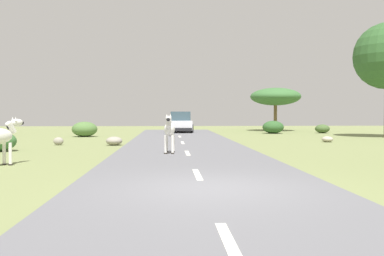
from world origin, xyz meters
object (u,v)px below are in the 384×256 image
(bush_4, at_px, (3,134))
(rock_0, at_px, (114,141))
(bush_0, at_px, (322,129))
(rock_4, at_px, (58,141))
(rock_3, at_px, (327,139))
(car_0, at_px, (180,123))
(bush_1, at_px, (273,127))
(zebra_0, at_px, (169,130))
(zebra_2, at_px, (0,137))
(bush_3, at_px, (85,129))
(tree_3, at_px, (275,97))

(bush_4, bearing_deg, rock_0, -41.38)
(bush_0, distance_m, bush_4, 24.60)
(rock_4, bearing_deg, rock_0, -4.91)
(rock_0, height_order, rock_3, rock_0)
(car_0, distance_m, bush_1, 7.78)
(rock_0, xyz_separation_m, rock_3, (11.96, 1.78, -0.06))
(zebra_0, bearing_deg, bush_1, -113.46)
(car_0, relative_size, rock_4, 8.42)
(car_0, relative_size, bush_0, 3.62)
(zebra_2, xyz_separation_m, car_0, (6.29, 22.44, -0.08))
(bush_3, bearing_deg, bush_1, 15.01)
(tree_3, bearing_deg, bush_1, -106.25)
(zebra_0, bearing_deg, rock_3, -140.11)
(zebra_2, distance_m, car_0, 23.30)
(bush_0, bearing_deg, rock_4, -146.60)
(car_0, relative_size, bush_3, 2.47)
(bush_1, bearing_deg, car_0, 165.24)
(bush_0, bearing_deg, zebra_0, -126.04)
(car_0, xyz_separation_m, rock_0, (-3.81, -13.95, -0.62))
(car_0, distance_m, tree_3, 9.58)
(rock_0, bearing_deg, zebra_2, -106.31)
(bush_4, bearing_deg, rock_3, -15.61)
(zebra_0, height_order, bush_1, zebra_0)
(tree_3, xyz_separation_m, rock_3, (-0.74, -14.89, -3.00))
(bush_1, distance_m, rock_3, 10.21)
(zebra_0, height_order, bush_0, zebra_0)
(car_0, xyz_separation_m, rock_4, (-6.72, -13.70, -0.64))
(zebra_2, distance_m, bush_0, 27.66)
(tree_3, relative_size, rock_3, 6.99)
(rock_3, bearing_deg, car_0, 123.82)
(zebra_0, distance_m, zebra_2, 6.35)
(zebra_0, distance_m, bush_1, 19.01)
(zebra_2, relative_size, bush_3, 0.88)
(car_0, distance_m, bush_4, 13.92)
(bush_4, bearing_deg, rock_4, -52.32)
(bush_3, bearing_deg, bush_0, 13.09)
(zebra_0, relative_size, zebra_2, 1.09)
(bush_1, xyz_separation_m, bush_3, (-14.42, -3.86, 0.01))
(rock_3, bearing_deg, bush_3, 157.22)
(zebra_0, xyz_separation_m, car_0, (0.95, 19.00, -0.15))
(bush_1, height_order, rock_4, bush_1)
(zebra_0, xyz_separation_m, rock_3, (9.10, 6.83, -0.83))
(zebra_2, distance_m, rock_4, 8.78)
(zebra_2, relative_size, bush_4, 1.89)
(rock_0, xyz_separation_m, rock_4, (-2.91, 0.25, -0.02))
(car_0, xyz_separation_m, rock_3, (8.15, -12.17, -0.68))
(bush_1, relative_size, bush_4, 2.10)
(bush_1, bearing_deg, rock_0, -133.41)
(bush_0, relative_size, rock_4, 2.33)
(zebra_0, distance_m, tree_3, 23.94)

